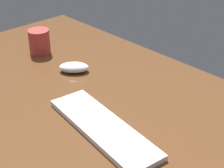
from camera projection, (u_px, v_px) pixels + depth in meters
The scene contains 4 objects.
desk at pixel (88, 99), 117.74cm from camera, with size 140.00×84.00×2.00cm, color brown.
keyboard at pixel (103, 128), 101.27cm from camera, with size 39.40×11.44×1.75cm, color white.
computer_mouse at pixel (74, 67), 131.43cm from camera, with size 10.64×6.14×3.50cm, color silver.
coffee_mug at pixel (39, 42), 143.84cm from camera, with size 8.22×8.22×9.71cm, color #B23833.
Camera 1 is at (78.42, -62.63, 63.25)cm, focal length 58.98 mm.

